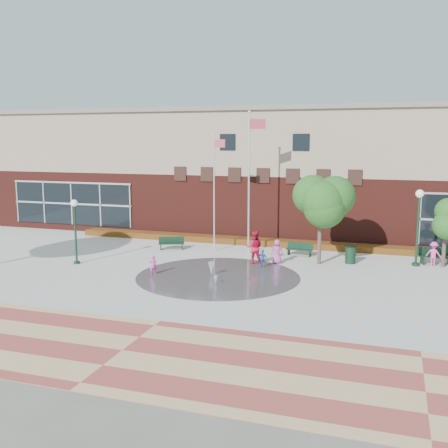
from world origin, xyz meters
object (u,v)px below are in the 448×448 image
(trash_can, at_px, (351,255))
(child_splash, at_px, (153,265))
(flagpole_left, at_px, (215,186))
(bench_left, at_px, (171,246))
(flagpole_right, at_px, (250,175))

(trash_can, height_order, child_splash, child_splash)
(flagpole_left, relative_size, child_splash, 6.94)
(bench_left, distance_m, trash_can, 11.21)
(flagpole_left, relative_size, flagpole_right, 0.85)
(flagpole_right, xyz_separation_m, bench_left, (-4.98, -0.63, -4.60))
(flagpole_right, bearing_deg, flagpole_left, 163.43)
(bench_left, bearing_deg, trash_can, -23.28)
(flagpole_left, distance_m, flagpole_right, 2.32)
(flagpole_left, distance_m, trash_can, 9.16)
(bench_left, xyz_separation_m, trash_can, (11.20, -0.35, 0.26))
(flagpole_right, relative_size, child_splash, 8.17)
(bench_left, height_order, trash_can, trash_can)
(child_splash, bearing_deg, flagpole_left, -134.60)
(flagpole_right, height_order, trash_can, flagpole_right)
(flagpole_right, distance_m, trash_can, 7.64)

